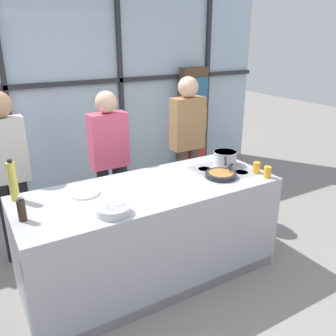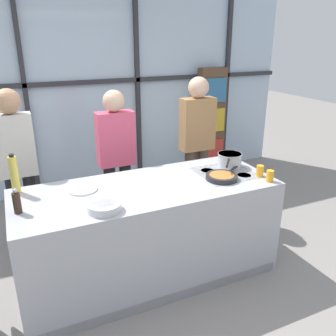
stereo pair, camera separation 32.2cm
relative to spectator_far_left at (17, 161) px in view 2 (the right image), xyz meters
The scene contains 15 objects.
ground_plane 1.69m from the spectator_far_left, 42.96° to the right, with size 18.00×18.00×0.00m, color gray.
back_window_wall 1.80m from the spectator_far_left, 55.25° to the left, with size 6.40×0.10×2.80m.
bookshelf 3.22m from the spectator_far_left, 23.03° to the left, with size 0.45×0.19×1.68m.
demo_island 1.47m from the spectator_far_left, 42.96° to the right, with size 2.28×0.89×0.91m.
spectator_far_left is the anchor object (origin of this frame).
spectator_center_left 1.00m from the spectator_far_left, ahead, with size 0.40×0.23×1.62m.
spectator_center_right 2.00m from the spectator_far_left, ahead, with size 0.40×0.24×1.71m.
frying_pan 1.98m from the spectator_far_left, 32.09° to the right, with size 0.48×0.33×0.04m.
saucepan 2.08m from the spectator_far_left, 22.82° to the right, with size 0.33×0.38×0.14m.
white_plate 0.91m from the spectator_far_left, 58.94° to the right, with size 0.25×0.25×0.01m, color white.
mixing_bowl 1.34m from the spectator_far_left, 66.16° to the right, with size 0.25×0.25×0.06m.
oil_bottle 0.61m from the spectator_far_left, 93.59° to the right, with size 0.07×0.07×0.34m.
pepper_grinder 0.99m from the spectator_far_left, 92.77° to the right, with size 0.06×0.06×0.20m.
juice_glass_near 2.41m from the spectator_far_left, 32.07° to the right, with size 0.07×0.07×0.10m, color orange.
juice_glass_far 2.33m from the spectator_far_left, 29.16° to the right, with size 0.07×0.07×0.10m, color orange.
Camera 2 is at (-1.01, -2.65, 2.15)m, focal length 38.00 mm.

